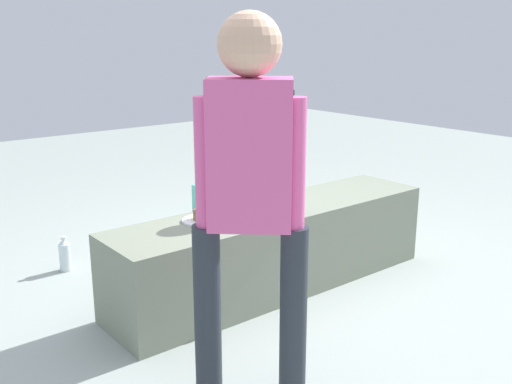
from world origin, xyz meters
TOP-DOWN VIEW (x-y plane):
  - ground_plane at (0.00, 0.00)m, footprint 12.00×12.00m
  - concrete_ledge at (0.00, 0.00)m, footprint 2.03×0.47m
  - child_seated at (-0.13, -0.03)m, footprint 0.28×0.34m
  - adult_standing at (-0.78, -0.75)m, footprint 0.37×0.35m
  - cake_plate at (-0.46, 0.05)m, footprint 0.22×0.22m
  - gift_bag at (0.40, 1.25)m, footprint 0.26×0.10m
  - railing_post at (0.97, 1.00)m, footprint 0.36×0.36m
  - water_bottle_near_gift at (-0.87, 1.01)m, footprint 0.07×0.07m
  - water_bottle_far_side at (-0.51, 0.60)m, footprint 0.07×0.07m
  - party_cup_red at (-0.54, 0.43)m, footprint 0.09×0.09m
  - cake_box_white at (-0.37, 0.90)m, footprint 0.39×0.35m
  - handbag_black_leather at (0.88, 0.55)m, footprint 0.32×0.14m

SIDE VIEW (x-z plane):
  - ground_plane at x=0.00m, z-range 0.00..0.00m
  - party_cup_red at x=-0.54m, z-range 0.00..0.11m
  - cake_box_white at x=-0.37m, z-range 0.00..0.14m
  - water_bottle_far_side at x=-0.51m, z-range -0.01..0.20m
  - water_bottle_near_gift at x=-0.87m, z-range -0.01..0.22m
  - handbag_black_leather at x=0.88m, z-range -0.05..0.26m
  - gift_bag at x=0.40m, z-range -0.02..0.34m
  - concrete_ledge at x=0.00m, z-range 0.00..0.48m
  - railing_post at x=0.97m, z-range -0.14..0.89m
  - cake_plate at x=-0.46m, z-range 0.47..0.54m
  - child_seated at x=-0.13m, z-range 0.46..0.94m
  - adult_standing at x=-0.78m, z-range 0.16..1.68m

